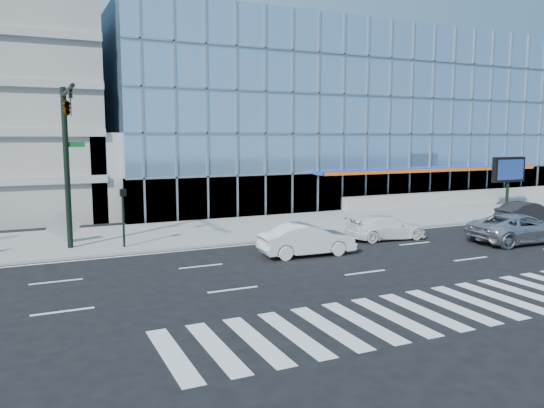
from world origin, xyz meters
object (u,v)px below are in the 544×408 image
(white_suv, at_px, (386,227))
(white_sedan, at_px, (307,240))
(ped_signal_post, at_px, (123,208))
(marquee_sign, at_px, (509,171))
(silver_suv, at_px, (519,228))
(traffic_signal, at_px, (67,127))
(dark_sedan, at_px, (527,212))
(tilted_panel, at_px, (64,226))

(white_suv, height_order, white_sedan, white_sedan)
(ped_signal_post, height_order, white_suv, ped_signal_post)
(marquee_sign, relative_size, white_sedan, 0.85)
(ped_signal_post, distance_m, silver_suv, 21.13)
(ped_signal_post, bearing_deg, silver_suv, -19.71)
(traffic_signal, xyz_separation_m, silver_suv, (22.35, -6.74, -5.37))
(silver_suv, bearing_deg, white_suv, 60.86)
(traffic_signal, bearing_deg, dark_sedan, -4.63)
(marquee_sign, distance_m, white_suv, 17.97)
(marquee_sign, relative_size, silver_suv, 0.70)
(dark_sedan, bearing_deg, marquee_sign, -36.64)
(white_sedan, bearing_deg, silver_suv, -96.67)
(traffic_signal, relative_size, dark_sedan, 1.83)
(marquee_sign, bearing_deg, silver_suv, -136.34)
(silver_suv, distance_m, dark_sedan, 7.47)
(traffic_signal, xyz_separation_m, ped_signal_post, (2.50, 0.37, -4.02))
(ped_signal_post, distance_m, tilted_panel, 3.75)
(traffic_signal, xyz_separation_m, dark_sedan, (28.35, -2.29, -5.44))
(marquee_sign, bearing_deg, tilted_panel, -178.88)
(white_sedan, bearing_deg, traffic_signal, 69.64)
(silver_suv, relative_size, dark_sedan, 1.31)
(silver_suv, bearing_deg, tilted_panel, 70.58)
(marquee_sign, bearing_deg, white_sedan, -160.53)
(ped_signal_post, bearing_deg, white_sedan, -32.25)
(tilted_panel, bearing_deg, marquee_sign, 3.10)
(marquee_sign, distance_m, dark_sedan, 7.73)
(marquee_sign, xyz_separation_m, silver_suv, (-10.65, -10.16, -2.27))
(white_suv, bearing_deg, tilted_panel, 77.42)
(ped_signal_post, bearing_deg, marquee_sign, 5.71)
(traffic_signal, distance_m, white_suv, 17.49)
(white_sedan, bearing_deg, dark_sedan, -79.24)
(marquee_sign, distance_m, tilted_panel, 33.24)
(silver_suv, xyz_separation_m, tilted_panel, (-22.53, 9.51, 0.26))
(marquee_sign, height_order, silver_suv, marquee_sign)
(traffic_signal, distance_m, ped_signal_post, 4.75)
(tilted_panel, bearing_deg, traffic_signal, -84.36)
(traffic_signal, bearing_deg, white_suv, -10.05)
(dark_sedan, bearing_deg, white_suv, 95.34)
(marquee_sign, xyz_separation_m, dark_sedan, (-4.65, -5.72, -2.35))
(white_sedan, height_order, tilted_panel, tilted_panel)
(tilted_panel, bearing_deg, white_sedan, -32.96)
(silver_suv, bearing_deg, traffic_signal, 76.70)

